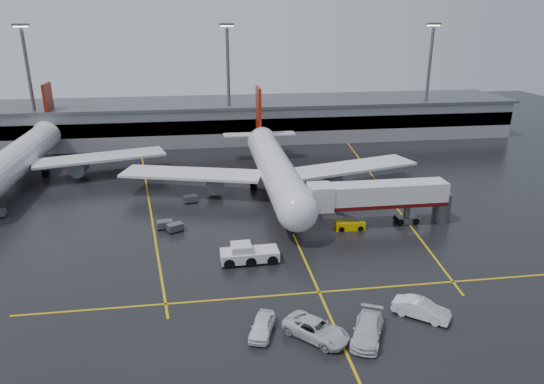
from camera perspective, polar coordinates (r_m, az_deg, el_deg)
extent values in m
plane|color=black|center=(71.37, 1.36, -2.42)|extent=(220.00, 220.00, 0.00)
cube|color=gold|center=(71.37, 1.36, -2.41)|extent=(0.25, 90.00, 0.02)
cube|color=gold|center=(52.03, 5.46, -11.41)|extent=(60.00, 0.25, 0.02)
cube|color=gold|center=(80.32, -14.08, -0.46)|extent=(9.99, 69.35, 0.02)
cube|color=gold|center=(85.00, 12.27, 0.80)|extent=(7.57, 69.64, 0.02)
cube|color=gray|center=(116.03, -2.60, 8.26)|extent=(120.00, 18.00, 8.00)
cube|color=black|center=(107.35, -2.12, 7.62)|extent=(120.00, 0.40, 3.00)
cube|color=#595B60|center=(115.26, -2.63, 10.36)|extent=(122.00, 19.00, 0.60)
cylinder|color=#595B60|center=(113.33, -26.01, 10.44)|extent=(0.70, 0.70, 25.00)
cube|color=#595B60|center=(112.45, -27.00, 16.80)|extent=(3.00, 1.20, 0.50)
cube|color=#FFE5B2|center=(112.45, -26.98, 16.65)|extent=(2.60, 0.90, 0.20)
cylinder|color=#595B60|center=(108.35, -5.03, 11.96)|extent=(0.70, 0.70, 25.00)
cube|color=#595B60|center=(107.42, -5.24, 18.69)|extent=(3.00, 1.20, 0.50)
cube|color=#FFE5B2|center=(107.42, -5.23, 18.53)|extent=(2.60, 0.90, 0.20)
cylinder|color=#595B60|center=(119.67, 17.51, 11.87)|extent=(0.70, 0.70, 25.00)
cube|color=#595B60|center=(118.83, 18.16, 17.93)|extent=(3.00, 1.20, 0.50)
cube|color=#FFE5B2|center=(118.83, 18.15, 17.79)|extent=(2.60, 0.90, 0.20)
cylinder|color=silver|center=(77.43, 0.40, 2.67)|extent=(5.20, 36.00, 5.20)
sphere|color=silver|center=(60.69, 2.96, -2.24)|extent=(5.20, 5.20, 5.20)
cone|color=silver|center=(97.39, -1.47, 6.56)|extent=(4.94, 8.00, 4.94)
cube|color=maroon|center=(97.38, -1.56, 9.50)|extent=(0.50, 5.50, 8.50)
cube|color=silver|center=(97.35, -1.47, 6.68)|extent=(14.00, 3.00, 0.25)
cube|color=silver|center=(78.78, -9.22, 2.10)|extent=(22.80, 11.83, 0.40)
cube|color=silver|center=(82.39, 9.17, 2.88)|extent=(22.80, 11.83, 0.40)
cylinder|color=#595B60|center=(78.26, -6.61, 1.03)|extent=(2.60, 4.50, 2.60)
cylinder|color=#595B60|center=(80.93, 6.96, 1.64)|extent=(2.60, 4.50, 2.60)
cylinder|color=#595B60|center=(64.63, 2.40, -3.89)|extent=(0.56, 0.56, 2.00)
cylinder|color=#595B60|center=(80.85, -2.17, 1.01)|extent=(0.56, 0.56, 2.00)
cylinder|color=#595B60|center=(81.73, 2.30, 1.22)|extent=(0.56, 0.56, 2.00)
cylinder|color=black|center=(64.85, 2.39, -4.34)|extent=(0.40, 1.10, 1.10)
cylinder|color=black|center=(80.99, -2.16, 0.71)|extent=(1.00, 1.40, 1.40)
cylinder|color=black|center=(81.87, 2.30, 0.92)|extent=(1.00, 1.40, 1.40)
cylinder|color=silver|center=(93.39, -27.29, 3.41)|extent=(5.20, 36.00, 5.20)
cone|color=silver|center=(112.76, -24.12, 6.67)|extent=(4.94, 8.00, 4.94)
cube|color=maroon|center=(112.86, -24.33, 9.20)|extent=(0.50, 5.50, 8.50)
cube|color=silver|center=(112.72, -24.13, 6.76)|extent=(14.00, 3.00, 0.25)
cube|color=silver|center=(92.04, -19.18, 3.80)|extent=(22.80, 11.83, 0.40)
cylinder|color=#595B60|center=(92.20, -21.32, 2.66)|extent=(2.60, 4.50, 2.60)
cylinder|color=#595B60|center=(98.00, -28.24, 1.98)|extent=(0.56, 0.56, 2.00)
cylinder|color=#595B60|center=(95.96, -24.66, 2.21)|extent=(0.56, 0.56, 2.00)
cylinder|color=black|center=(98.12, -28.20, 1.73)|extent=(1.00, 1.40, 1.40)
cylinder|color=black|center=(96.08, -24.62, 1.95)|extent=(1.00, 1.40, 1.40)
cube|color=silver|center=(67.41, 12.36, -0.23)|extent=(18.00, 3.20, 3.00)
cube|color=#4C080B|center=(67.85, 12.28, -1.27)|extent=(18.00, 3.30, 0.50)
cube|color=silver|center=(65.05, 5.57, -0.59)|extent=(3.00, 3.40, 3.30)
cylinder|color=#595B60|center=(69.88, 15.27, -2.31)|extent=(0.80, 0.80, 3.00)
cube|color=#595B60|center=(70.27, 15.19, -3.10)|extent=(2.60, 1.60, 0.90)
cylinder|color=#595B60|center=(71.80, 18.98, -1.68)|extent=(2.40, 2.40, 4.00)
cylinder|color=black|center=(69.85, 14.36, -3.17)|extent=(0.90, 1.80, 0.90)
cylinder|color=black|center=(70.70, 16.01, -3.04)|extent=(0.90, 1.80, 0.90)
cube|color=silver|center=(57.36, -2.60, -7.25)|extent=(6.72, 2.86, 1.14)
cube|color=silver|center=(56.85, -3.57, -6.47)|extent=(2.34, 2.34, 0.95)
cube|color=black|center=(56.85, -3.57, -6.47)|extent=(2.11, 2.11, 0.85)
cylinder|color=black|center=(57.30, -5.06, -7.72)|extent=(1.32, 2.88, 1.23)
cylinder|color=black|center=(57.52, -2.60, -7.55)|extent=(1.32, 2.88, 1.23)
cylinder|color=black|center=(57.84, -0.16, -7.36)|extent=(1.32, 2.88, 1.23)
cube|color=#DDAE02|center=(66.63, 8.95, -3.77)|extent=(3.91, 1.77, 1.17)
cube|color=#595B60|center=(66.20, 9.00, -2.88)|extent=(3.74, 1.13, 1.34)
cylinder|color=black|center=(66.44, 7.86, -4.03)|extent=(0.83, 1.85, 0.75)
cylinder|color=black|center=(67.06, 10.00, -3.92)|extent=(0.83, 1.85, 0.75)
imported|color=silver|center=(45.14, 5.13, -15.50)|extent=(6.19, 6.29, 1.68)
imported|color=silver|center=(45.68, 10.97, -15.33)|extent=(4.75, 6.36, 1.71)
imported|color=silver|center=(49.61, 16.83, -12.78)|extent=(5.27, 4.71, 1.74)
imported|color=white|center=(45.54, -1.14, -15.17)|extent=(3.19, 4.87, 1.54)
cube|color=#595B60|center=(66.30, -11.12, -3.97)|extent=(2.37, 2.07, 0.90)
cylinder|color=black|center=(65.78, -11.54, -4.65)|extent=(0.40, 0.20, 0.40)
cylinder|color=black|center=(66.36, -10.29, -4.34)|extent=(0.40, 0.20, 0.40)
cylinder|color=black|center=(66.62, -11.90, -4.35)|extent=(0.40, 0.20, 0.40)
cylinder|color=black|center=(67.20, -10.65, -4.05)|extent=(0.40, 0.20, 0.40)
cube|color=#595B60|center=(67.48, -12.25, -3.63)|extent=(2.19, 1.62, 0.90)
cylinder|color=black|center=(67.15, -12.86, -4.23)|extent=(0.40, 0.20, 0.40)
cylinder|color=black|center=(67.27, -11.50, -4.08)|extent=(0.40, 0.20, 0.40)
cylinder|color=black|center=(68.07, -12.94, -3.90)|extent=(0.40, 0.20, 0.40)
cylinder|color=black|center=(68.18, -11.60, -3.76)|extent=(0.40, 0.20, 0.40)
cube|color=#595B60|center=(76.08, -9.36, -0.74)|extent=(2.24, 1.72, 0.90)
cylinder|color=black|center=(75.64, -9.85, -1.27)|extent=(0.40, 0.20, 0.40)
cylinder|color=black|center=(75.94, -8.67, -1.12)|extent=(0.40, 0.20, 0.40)
cylinder|color=black|center=(76.56, -10.01, -1.02)|extent=(0.40, 0.20, 0.40)
cylinder|color=black|center=(76.85, -8.84, -0.87)|extent=(0.40, 0.20, 0.40)
cylinder|color=black|center=(79.12, -28.57, -2.52)|extent=(0.40, 0.20, 0.40)
cylinder|color=black|center=(80.01, -28.37, -2.26)|extent=(0.40, 0.20, 0.40)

